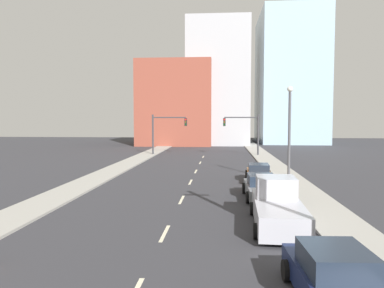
{
  "coord_description": "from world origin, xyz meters",
  "views": [
    {
      "loc": [
        2.45,
        -2.02,
        4.93
      ],
      "look_at": [
        -0.87,
        39.5,
        2.2
      ],
      "focal_mm": 35.0,
      "sensor_mm": 36.0,
      "label": 1
    }
  ],
  "objects_px": {
    "street_lamp": "(289,127)",
    "pickup_truck_silver": "(277,207)",
    "traffic_signal_left": "(163,128)",
    "sedan_orange": "(259,173)",
    "sedan_navy": "(335,279)",
    "traffic_signal_right": "(247,129)",
    "sedan_gray": "(261,187)"
  },
  "relations": [
    {
      "from": "traffic_signal_left",
      "to": "sedan_navy",
      "type": "distance_m",
      "value": 42.99
    },
    {
      "from": "street_lamp",
      "to": "pickup_truck_silver",
      "type": "xyz_separation_m",
      "value": [
        -2.58,
        -11.73,
        -3.51
      ]
    },
    {
      "from": "sedan_navy",
      "to": "traffic_signal_left",
      "type": "bearing_deg",
      "value": 102.17
    },
    {
      "from": "sedan_orange",
      "to": "street_lamp",
      "type": "bearing_deg",
      "value": -14.28
    },
    {
      "from": "street_lamp",
      "to": "traffic_signal_right",
      "type": "bearing_deg",
      "value": 94.45
    },
    {
      "from": "sedan_navy",
      "to": "pickup_truck_silver",
      "type": "relative_size",
      "value": 0.72
    },
    {
      "from": "sedan_gray",
      "to": "sedan_orange",
      "type": "height_order",
      "value": "sedan_gray"
    },
    {
      "from": "pickup_truck_silver",
      "to": "sedan_orange",
      "type": "bearing_deg",
      "value": 90.66
    },
    {
      "from": "traffic_signal_right",
      "to": "sedan_gray",
      "type": "distance_m",
      "value": 28.13
    },
    {
      "from": "traffic_signal_right",
      "to": "street_lamp",
      "type": "height_order",
      "value": "street_lamp"
    },
    {
      "from": "traffic_signal_right",
      "to": "sedan_orange",
      "type": "xyz_separation_m",
      "value": [
        -0.5,
        -21.52,
        -3.05
      ]
    },
    {
      "from": "traffic_signal_right",
      "to": "sedan_orange",
      "type": "relative_size",
      "value": 1.19
    },
    {
      "from": "street_lamp",
      "to": "pickup_truck_silver",
      "type": "relative_size",
      "value": 1.16
    },
    {
      "from": "sedan_gray",
      "to": "sedan_navy",
      "type": "bearing_deg",
      "value": -88.61
    },
    {
      "from": "traffic_signal_right",
      "to": "sedan_orange",
      "type": "height_order",
      "value": "traffic_signal_right"
    },
    {
      "from": "traffic_signal_right",
      "to": "sedan_navy",
      "type": "distance_m",
      "value": 41.54
    },
    {
      "from": "traffic_signal_right",
      "to": "pickup_truck_silver",
      "type": "relative_size",
      "value": 0.87
    },
    {
      "from": "traffic_signal_left",
      "to": "pickup_truck_silver",
      "type": "relative_size",
      "value": 0.87
    },
    {
      "from": "traffic_signal_left",
      "to": "sedan_orange",
      "type": "xyz_separation_m",
      "value": [
        11.02,
        -21.52,
        -3.05
      ]
    },
    {
      "from": "traffic_signal_right",
      "to": "sedan_gray",
      "type": "xyz_separation_m",
      "value": [
        -0.97,
        -27.95,
        -3.02
      ]
    },
    {
      "from": "traffic_signal_left",
      "to": "sedan_orange",
      "type": "distance_m",
      "value": 24.37
    },
    {
      "from": "traffic_signal_right",
      "to": "pickup_truck_silver",
      "type": "bearing_deg",
      "value": -91.43
    },
    {
      "from": "sedan_navy",
      "to": "street_lamp",
      "type": "bearing_deg",
      "value": 80.81
    },
    {
      "from": "sedan_navy",
      "to": "sedan_orange",
      "type": "bearing_deg",
      "value": 87.41
    },
    {
      "from": "sedan_navy",
      "to": "sedan_gray",
      "type": "xyz_separation_m",
      "value": [
        -0.55,
        13.48,
        -0.01
      ]
    },
    {
      "from": "sedan_gray",
      "to": "pickup_truck_silver",
      "type": "bearing_deg",
      "value": -89.84
    },
    {
      "from": "traffic_signal_left",
      "to": "sedan_orange",
      "type": "bearing_deg",
      "value": -62.89
    },
    {
      "from": "traffic_signal_right",
      "to": "street_lamp",
      "type": "distance_m",
      "value": 22.28
    },
    {
      "from": "street_lamp",
      "to": "sedan_gray",
      "type": "height_order",
      "value": "street_lamp"
    },
    {
      "from": "sedan_navy",
      "to": "pickup_truck_silver",
      "type": "xyz_separation_m",
      "value": [
        -0.44,
        7.49,
        0.18
      ]
    },
    {
      "from": "pickup_truck_silver",
      "to": "sedan_gray",
      "type": "distance_m",
      "value": 5.99
    },
    {
      "from": "traffic_signal_left",
      "to": "traffic_signal_right",
      "type": "height_order",
      "value": "same"
    }
  ]
}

